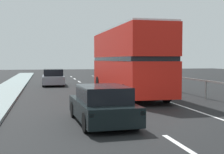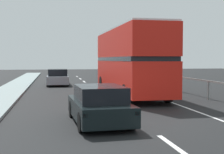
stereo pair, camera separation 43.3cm
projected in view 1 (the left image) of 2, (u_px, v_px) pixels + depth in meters
The scene contains 6 objects.
ground_plane at pixel (142, 123), 11.51m from camera, with size 75.83×120.00×0.10m, color black.
lane_paint_markings at pixel (127, 94), 20.57m from camera, with size 3.19×46.00×0.01m.
bridge_side_railing at pixel (178, 79), 21.40m from camera, with size 0.10×42.00×1.10m.
double_decker_bus_red at pixel (127, 60), 19.72m from camera, with size 2.64×10.48×4.18m.
hatchback_car_near at pixel (102, 105), 11.13m from camera, with size 1.99×4.18×1.35m.
sedan_car_ahead at pixel (53, 78), 27.20m from camera, with size 1.90×4.17×1.43m.
Camera 1 is at (-3.52, -10.89, 2.28)m, focal length 50.15 mm.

